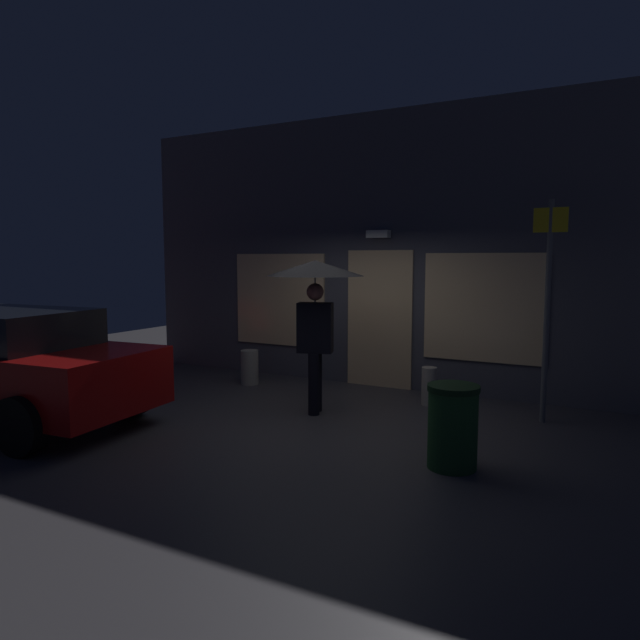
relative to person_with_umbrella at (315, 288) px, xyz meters
The scene contains 7 objects.
ground_plane 1.72m from the person_with_umbrella, 63.10° to the right, with size 18.00×18.00×0.00m, color #423F44.
building_facade 2.11m from the person_with_umbrella, 85.99° to the left, with size 9.15×0.48×4.36m.
person_with_umbrella is the anchor object (origin of this frame).
street_sign_post 2.93m from the person_with_umbrella, 19.43° to the left, with size 0.40×0.07×2.79m.
sidewalk_bollard 2.19m from the person_with_umbrella, 42.57° to the left, with size 0.21×0.21×0.54m, color #B2A899.
sidewalk_bollard_2 2.50m from the person_with_umbrella, 150.20° to the left, with size 0.29×0.29×0.57m, color #9E998E.
trash_bin 2.76m from the person_with_umbrella, 27.70° to the right, with size 0.51×0.51×0.84m.
Camera 1 is at (3.45, -6.30, 2.07)m, focal length 32.00 mm.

